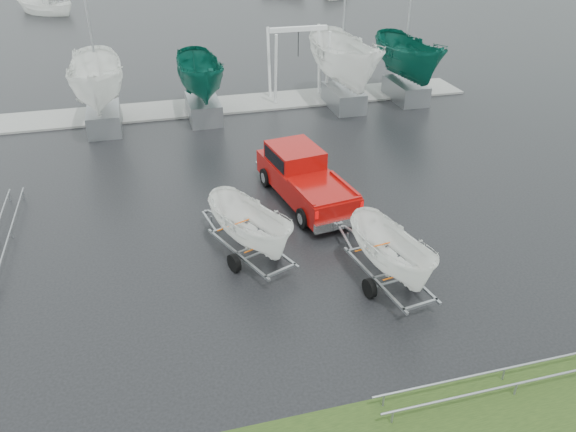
{
  "coord_description": "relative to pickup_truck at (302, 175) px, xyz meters",
  "views": [
    {
      "loc": [
        -3.75,
        -17.56,
        10.48
      ],
      "look_at": [
        0.42,
        -2.03,
        1.2
      ],
      "focal_mm": 35.0,
      "sensor_mm": 36.0,
      "label": 1
    }
  ],
  "objects": [
    {
      "name": "ground_plane",
      "position": [
        -1.88,
        -1.27,
        -0.98
      ],
      "size": [
        120.0,
        120.0,
        0.0
      ],
      "primitive_type": "plane",
      "color": "black",
      "rests_on": "ground"
    },
    {
      "name": "dock",
      "position": [
        -1.88,
        11.73,
        -0.93
      ],
      "size": [
        30.0,
        3.0,
        0.12
      ],
      "primitive_type": "cube",
      "color": "gray",
      "rests_on": "ground"
    },
    {
      "name": "pickup_truck",
      "position": [
        0.0,
        0.0,
        0.0
      ],
      "size": [
        2.75,
        5.9,
        1.89
      ],
      "rotation": [
        0.0,
        0.0,
        0.15
      ],
      "color": "#900A07",
      "rests_on": "ground"
    },
    {
      "name": "trailer_hitched",
      "position": [
        0.94,
        -6.26,
        1.41
      ],
      "size": [
        1.85,
        3.74,
        4.39
      ],
      "rotation": [
        0.0,
        0.0,
        0.15
      ],
      "color": "gray",
      "rests_on": "ground"
    },
    {
      "name": "trailer_parked",
      "position": [
        -2.81,
        -3.75,
        1.51
      ],
      "size": [
        2.44,
        3.78,
        4.57
      ],
      "rotation": [
        0.0,
        0.0,
        0.38
      ],
      "color": "gray",
      "rests_on": "ground"
    },
    {
      "name": "boat_hoist",
      "position": [
        3.17,
        11.73,
        1.69
      ],
      "size": [
        3.3,
        2.18,
        4.12
      ],
      "color": "silver",
      "rests_on": "ground"
    },
    {
      "name": "keelboat_0",
      "position": [
        -7.6,
        9.73,
        3.15
      ],
      "size": [
        2.6,
        3.2,
        10.77
      ],
      "color": "gray",
      "rests_on": "ground"
    },
    {
      "name": "keelboat_1",
      "position": [
        -2.54,
        9.93,
        2.61
      ],
      "size": [
        2.28,
        3.2,
        7.16
      ],
      "color": "gray",
      "rests_on": "ground"
    },
    {
      "name": "keelboat_2",
      "position": [
        5.24,
        9.73,
        3.6
      ],
      "size": [
        2.88,
        3.2,
        11.06
      ],
      "color": "gray",
      "rests_on": "ground"
    },
    {
      "name": "keelboat_3",
      "position": [
        9.16,
        10.03,
        3.05
      ],
      "size": [
        2.53,
        3.2,
        10.71
      ],
      "color": "gray",
      "rests_on": "ground"
    },
    {
      "name": "mast_rack_0",
      "position": [
        -10.88,
        -0.27,
        -0.63
      ],
      "size": [
        0.56,
        6.5,
        0.06
      ],
      "rotation": [
        0.0,
        0.0,
        1.57
      ],
      "color": "gray",
      "rests_on": "ground"
    },
    {
      "name": "mast_rack_2",
      "position": [
        2.12,
        -10.77,
        -0.63
      ],
      "size": [
        7.0,
        0.56,
        0.06
      ],
      "color": "gray",
      "rests_on": "ground"
    },
    {
      "name": "moored_boat_1",
      "position": [
        -13.83,
        43.75,
        -0.98
      ],
      "size": [
        3.58,
        3.57,
        11.34
      ],
      "rotation": [
        0.0,
        0.0,
        4.04
      ],
      "color": "white",
      "rests_on": "ground"
    }
  ]
}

